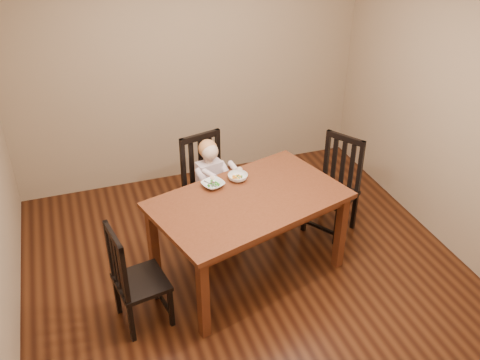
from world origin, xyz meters
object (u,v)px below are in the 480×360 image
object	(u,v)px
chair_left	(135,279)
toddler	(210,179)
bowl_peas	(213,184)
chair_child	(208,188)
bowl_veg	(238,177)
dining_table	(249,207)
chair_right	(334,187)

from	to	relation	value
chair_left	toddler	bearing A→B (deg)	126.73
chair_left	bowl_peas	size ratio (longest dim) A/B	4.99
chair_child	bowl_veg	xyz separation A→B (m)	(0.16, -0.43, 0.34)
toddler	bowl_peas	world-z (taller)	toddler
dining_table	toddler	size ratio (longest dim) A/B	3.40
dining_table	chair_right	world-z (taller)	chair_right
chair_child	chair_left	world-z (taller)	chair_child
dining_table	bowl_peas	xyz separation A→B (m)	(-0.24, 0.28, 0.12)
bowl_veg	chair_left	bearing A→B (deg)	-150.62
chair_left	toddler	distance (m)	1.36
toddler	bowl_peas	size ratio (longest dim) A/B	2.85
bowl_peas	chair_right	bearing A→B (deg)	4.63
chair_right	toddler	bearing A→B (deg)	43.31
chair_right	bowl_veg	bearing A→B (deg)	61.58
chair_child	chair_right	distance (m)	1.26
chair_child	chair_left	distance (m)	1.38
toddler	chair_right	bearing A→B (deg)	151.86
dining_table	bowl_veg	distance (m)	0.34
dining_table	bowl_peas	world-z (taller)	bowl_peas
dining_table	toddler	xyz separation A→B (m)	(-0.14, 0.70, -0.08)
bowl_peas	bowl_veg	distance (m)	0.25
dining_table	toddler	distance (m)	0.72
chair_left	dining_table	bearing A→B (deg)	94.90
dining_table	chair_right	xyz separation A→B (m)	(1.05, 0.38, -0.24)
bowl_peas	chair_left	bearing A→B (deg)	-145.68
chair_child	chair_left	xyz separation A→B (m)	(-0.91, -1.03, -0.05)
chair_child	toddler	size ratio (longest dim) A/B	1.93
toddler	bowl_veg	bearing A→B (deg)	98.37
toddler	dining_table	bearing A→B (deg)	88.24
dining_table	chair_left	world-z (taller)	chair_left
toddler	bowl_peas	xyz separation A→B (m)	(-0.09, -0.42, 0.20)
chair_child	toddler	bearing A→B (deg)	90.00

